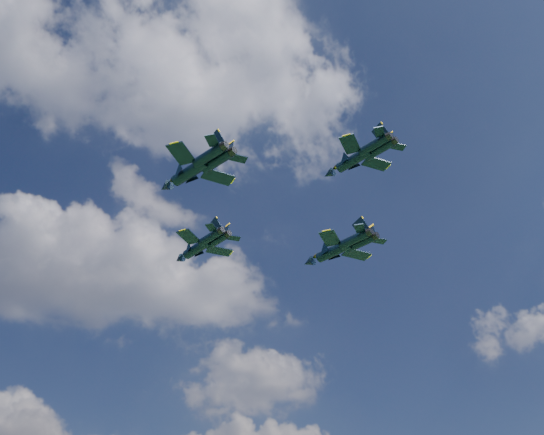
{
  "coord_description": "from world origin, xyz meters",
  "views": [
    {
      "loc": [
        -16.94,
        -87.19,
        3.53
      ],
      "look_at": [
        -2.04,
        -0.31,
        63.92
      ],
      "focal_mm": 40.0,
      "sensor_mm": 36.0,
      "label": 1
    }
  ],
  "objects_px": {
    "jet_left": "(188,172)",
    "jet_right": "(332,251)",
    "jet_lead": "(196,249)",
    "jet_slot": "(352,160)"
  },
  "relations": [
    {
      "from": "jet_left",
      "to": "jet_slot",
      "type": "height_order",
      "value": "jet_slot"
    },
    {
      "from": "jet_left",
      "to": "jet_lead",
      "type": "bearing_deg",
      "value": 45.03
    },
    {
      "from": "jet_lead",
      "to": "jet_slot",
      "type": "height_order",
      "value": "jet_slot"
    },
    {
      "from": "jet_lead",
      "to": "jet_right",
      "type": "relative_size",
      "value": 0.92
    },
    {
      "from": "jet_lead",
      "to": "jet_left",
      "type": "bearing_deg",
      "value": -130.48
    },
    {
      "from": "jet_lead",
      "to": "jet_left",
      "type": "height_order",
      "value": "jet_lead"
    },
    {
      "from": "jet_left",
      "to": "jet_right",
      "type": "relative_size",
      "value": 0.94
    },
    {
      "from": "jet_lead",
      "to": "jet_left",
      "type": "distance_m",
      "value": 23.84
    },
    {
      "from": "jet_lead",
      "to": "jet_slot",
      "type": "distance_m",
      "value": 37.48
    },
    {
      "from": "jet_right",
      "to": "jet_slot",
      "type": "bearing_deg",
      "value": -133.82
    }
  ]
}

